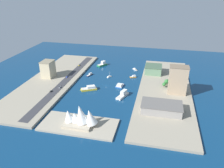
# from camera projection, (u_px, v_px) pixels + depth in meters

# --- Properties ---
(ground_plane) EXTENTS (440.00, 440.00, 0.00)m
(ground_plane) POSITION_uv_depth(u_px,v_px,m) (106.00, 86.00, 324.46)
(ground_plane) COLOR navy
(quay_west) EXTENTS (70.00, 240.00, 2.75)m
(quay_west) POSITION_uv_depth(u_px,v_px,m) (164.00, 91.00, 307.08)
(quay_west) COLOR #9E937F
(quay_west) RESTS_ON ground_plane
(quay_east) EXTENTS (70.00, 240.00, 2.75)m
(quay_east) POSITION_uv_depth(u_px,v_px,m) (53.00, 80.00, 340.70)
(quay_east) COLOR #9E937F
(quay_east) RESTS_ON ground_plane
(peninsula_point) EXTENTS (80.58, 36.97, 2.00)m
(peninsula_point) POSITION_uv_depth(u_px,v_px,m) (79.00, 125.00, 233.96)
(peninsula_point) COLOR #A89E89
(peninsula_point) RESTS_ON ground_plane
(road_strip) EXTENTS (11.84, 228.00, 0.15)m
(road_strip) POSITION_uv_depth(u_px,v_px,m) (66.00, 80.00, 335.85)
(road_strip) COLOR #38383D
(road_strip) RESTS_ON quay_east
(ferry_green_doubledeck) EXTENTS (16.64, 20.23, 8.25)m
(ferry_green_doubledeck) POSITION_uv_depth(u_px,v_px,m) (102.00, 64.00, 401.45)
(ferry_green_doubledeck) COLOR #2D8C4C
(ferry_green_doubledeck) RESTS_ON ground_plane
(catamaran_blue) EXTENTS (11.00, 15.99, 4.25)m
(catamaran_blue) POSITION_uv_depth(u_px,v_px,m) (120.00, 85.00, 321.74)
(catamaran_blue) COLOR blue
(catamaran_blue) RESTS_ON ground_plane
(ferry_yellow_fast) EXTENTS (23.12, 17.56, 5.88)m
(ferry_yellow_fast) POSITION_uv_depth(u_px,v_px,m) (89.00, 88.00, 311.30)
(ferry_yellow_fast) COLOR yellow
(ferry_yellow_fast) RESTS_ON ground_plane
(sailboat_small_white) EXTENTS (7.02, 8.77, 9.22)m
(sailboat_small_white) POSITION_uv_depth(u_px,v_px,m) (109.00, 77.00, 353.50)
(sailboat_small_white) COLOR white
(sailboat_small_white) RESTS_ON ground_plane
(yacht_sleek_gray) EXTENTS (10.17, 10.99, 3.07)m
(yacht_sleek_gray) POSITION_uv_depth(u_px,v_px,m) (135.00, 69.00, 381.89)
(yacht_sleek_gray) COLOR #999EA3
(yacht_sleek_gray) RESTS_ON ground_plane
(water_taxi_orange) EXTENTS (10.73, 7.88, 3.97)m
(water_taxi_orange) POSITION_uv_depth(u_px,v_px,m) (133.00, 77.00, 351.76)
(water_taxi_orange) COLOR orange
(water_taxi_orange) RESTS_ON ground_plane
(ferry_white_commuter) EXTENTS (14.02, 24.78, 7.69)m
(ferry_white_commuter) POSITION_uv_depth(u_px,v_px,m) (123.00, 94.00, 293.34)
(ferry_white_commuter) COLOR silver
(ferry_white_commuter) RESTS_ON ground_plane
(patrol_launch_navy) EXTENTS (7.87, 14.25, 3.69)m
(patrol_launch_navy) POSITION_uv_depth(u_px,v_px,m) (90.00, 75.00, 359.98)
(patrol_launch_navy) COLOR #1E284C
(patrol_launch_navy) RESTS_ON ground_plane
(office_block_beige) EXTENTS (16.74, 21.25, 25.54)m
(office_block_beige) POSITION_uv_depth(u_px,v_px,m) (48.00, 69.00, 343.52)
(office_block_beige) COLOR #C6B793
(office_block_beige) RESTS_ON quay_east
(carpark_squat_concrete) EXTENTS (46.06, 26.89, 10.05)m
(carpark_squat_concrete) POSITION_uv_depth(u_px,v_px,m) (161.00, 108.00, 253.01)
(carpark_squat_concrete) COLOR gray
(carpark_squat_concrete) RESTS_ON quay_west
(apartment_midrise_tan) EXTENTS (24.21, 15.82, 37.75)m
(apartment_midrise_tan) POSITION_uv_depth(u_px,v_px,m) (178.00, 80.00, 289.63)
(apartment_midrise_tan) COLOR tan
(apartment_midrise_tan) RESTS_ON quay_west
(terminal_long_green) EXTENTS (26.58, 27.58, 12.71)m
(terminal_long_green) POSITION_uv_depth(u_px,v_px,m) (153.00, 69.00, 359.93)
(terminal_long_green) COLOR slate
(terminal_long_green) RESTS_ON quay_west
(sedan_silver) EXTENTS (2.01, 4.83, 1.47)m
(sedan_silver) POSITION_uv_depth(u_px,v_px,m) (60.00, 87.00, 311.62)
(sedan_silver) COLOR black
(sedan_silver) RESTS_ON road_strip
(hatchback_blue) EXTENTS (2.01, 4.75, 1.70)m
(hatchback_blue) POSITION_uv_depth(u_px,v_px,m) (67.00, 77.00, 346.19)
(hatchback_blue) COLOR black
(hatchback_blue) RESTS_ON road_strip
(suv_black) EXTENTS (2.18, 4.37, 1.62)m
(suv_black) POSITION_uv_depth(u_px,v_px,m) (51.00, 91.00, 300.39)
(suv_black) COLOR black
(suv_black) RESTS_ON road_strip
(taxi_yellow_cab) EXTENTS (2.12, 4.83, 1.51)m
(taxi_yellow_cab) POSITION_uv_depth(u_px,v_px,m) (79.00, 65.00, 394.24)
(taxi_yellow_cab) COLOR black
(taxi_yellow_cab) RESTS_ON road_strip
(traffic_light_waterfront) EXTENTS (0.36, 0.36, 6.50)m
(traffic_light_waterfront) POSITION_uv_depth(u_px,v_px,m) (62.00, 86.00, 305.79)
(traffic_light_waterfront) COLOR black
(traffic_light_waterfront) RESTS_ON quay_east
(opera_landmark) EXTENTS (37.73, 22.27, 23.59)m
(opera_landmark) POSITION_uv_depth(u_px,v_px,m) (80.00, 117.00, 229.29)
(opera_landmark) COLOR #BCAD93
(opera_landmark) RESTS_ON peninsula_point
(park_tree_cluster) EXTENTS (9.10, 17.96, 9.56)m
(park_tree_cluster) POSITION_uv_depth(u_px,v_px,m) (166.00, 82.00, 315.56)
(park_tree_cluster) COLOR brown
(park_tree_cluster) RESTS_ON quay_west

